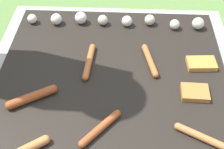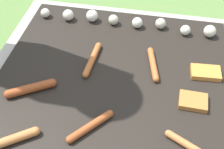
% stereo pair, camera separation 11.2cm
% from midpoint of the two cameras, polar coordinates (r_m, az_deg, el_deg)
% --- Properties ---
extents(ground_plane, '(14.00, 14.00, 0.00)m').
position_cam_midpoint_polar(ground_plane, '(1.46, 2.24, -11.18)').
color(ground_plane, '#608442').
extents(grill, '(0.98, 0.98, 0.38)m').
position_cam_midpoint_polar(grill, '(1.30, 2.47, -6.65)').
color(grill, '#B2AA9E').
rests_on(grill, ground_plane).
extents(sausage_front_center, '(0.16, 0.11, 0.03)m').
position_cam_midpoint_polar(sausage_front_center, '(1.13, -11.93, -2.64)').
color(sausage_front_center, '#93421E').
rests_on(sausage_front_center, grill).
extents(sausage_front_right, '(0.16, 0.09, 0.02)m').
position_cam_midpoint_polar(sausage_front_right, '(1.01, 17.36, -12.70)').
color(sausage_front_right, '#C6753D').
rests_on(sausage_front_right, grill).
extents(sausage_mid_left, '(0.06, 0.18, 0.02)m').
position_cam_midpoint_polar(sausage_mid_left, '(1.21, 10.15, 1.76)').
color(sausage_mid_left, '#B7602D').
rests_on(sausage_mid_left, grill).
extents(sausage_back_right, '(0.13, 0.15, 0.02)m').
position_cam_midpoint_polar(sausage_back_right, '(1.00, -0.76, -9.60)').
color(sausage_back_right, '#A34C23').
rests_on(sausage_back_right, grill).
extents(sausage_front_left, '(0.04, 0.20, 0.02)m').
position_cam_midpoint_polar(sausage_front_left, '(1.21, -1.00, 2.66)').
color(sausage_front_left, '#B7602D').
rests_on(sausage_front_left, grill).
extents(sausage_back_center, '(0.14, 0.11, 0.03)m').
position_cam_midpoint_polar(sausage_back_center, '(1.01, -14.54, -11.51)').
color(sausage_back_center, '#C6753D').
rests_on(sausage_back_center, grill).
extents(bread_slice_left, '(0.10, 0.08, 0.02)m').
position_cam_midpoint_polar(bread_slice_left, '(1.12, 17.42, -4.85)').
color(bread_slice_left, '#B27033').
rests_on(bread_slice_left, grill).
extents(bread_slice_center, '(0.11, 0.08, 0.02)m').
position_cam_midpoint_polar(bread_slice_center, '(1.23, 19.28, 0.22)').
color(bread_slice_center, '#D18438').
rests_on(bread_slice_center, grill).
extents(mushroom_row, '(0.78, 0.07, 0.05)m').
position_cam_midpoint_polar(mushroom_row, '(1.39, 5.06, 9.58)').
color(mushroom_row, beige).
rests_on(mushroom_row, grill).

